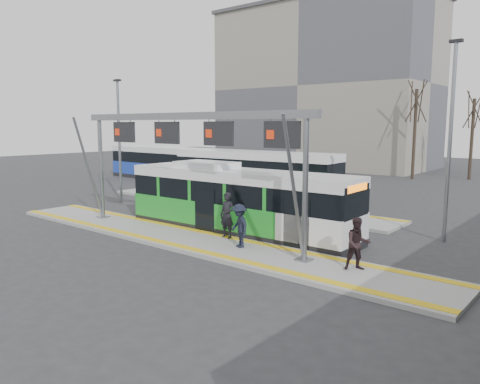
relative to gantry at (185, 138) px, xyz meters
The scene contains 18 objects.
ground 4.32m from the gantry, 36.20° to the right, with size 120.00×120.00×0.00m, color #2D2D30.
platform_main 4.25m from the gantry, 36.20° to the right, with size 22.00×3.00×0.15m, color gray.
platform_second 9.55m from the gantry, 115.25° to the left, with size 20.00×3.00×0.15m, color gray.
tactile_main 4.16m from the gantry, 36.20° to the right, with size 22.00×2.65×0.02m.
tactile_second 10.47m from the gantry, 112.32° to the left, with size 20.00×0.35×0.02m.
gantry is the anchor object (origin of this frame).
apartment_block 38.58m from the gantry, 110.90° to the left, with size 24.50×12.50×18.40m.
hero_bus 3.82m from the gantry, 69.51° to the left, with size 11.43×2.70×3.13m.
bg_bus_green 13.02m from the gantry, 114.61° to the left, with size 12.27×3.11×3.04m.
bg_bus_blue 22.91m from the gantry, 142.00° to the left, with size 11.09×2.74×2.88m.
passenger_a 3.67m from the gantry, 26.46° to the left, with size 0.70×0.46×1.92m, color black.
passenger_b 8.42m from the gantry, ahead, with size 0.84×0.66×1.73m, color black.
passenger_c 4.45m from the gantry, ahead, with size 1.09×0.63×1.69m, color black.
tree_left 28.50m from the gantry, 90.88° to the left, with size 1.40×1.40×8.98m.
tree_mid 31.65m from the gantry, 83.54° to the left, with size 1.40×1.40×8.05m.
tree_far 39.14m from the gantry, 126.97° to the left, with size 1.40×1.40×7.29m.
lamp_west 10.97m from the gantry, 157.95° to the left, with size 0.50×0.25×7.58m.
lamp_east 10.82m from the gantry, 36.97° to the left, with size 0.50×0.25×8.17m.
Camera 1 is at (13.87, -13.32, 4.86)m, focal length 35.00 mm.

